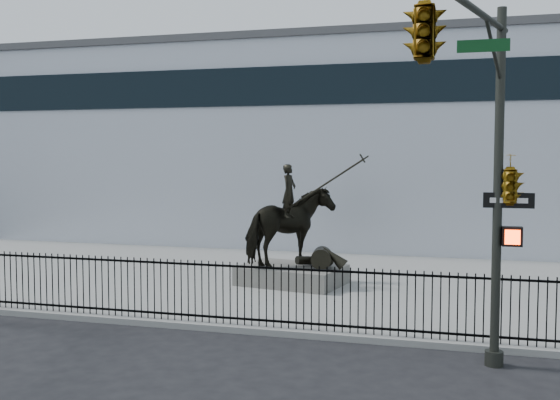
# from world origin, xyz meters

# --- Properties ---
(ground) EXTENTS (120.00, 120.00, 0.00)m
(ground) POSITION_xyz_m (0.00, 0.00, 0.00)
(ground) COLOR black
(ground) RESTS_ON ground
(plaza) EXTENTS (30.00, 12.00, 0.15)m
(plaza) POSITION_xyz_m (0.00, 7.00, 0.07)
(plaza) COLOR gray
(plaza) RESTS_ON ground
(building) EXTENTS (44.00, 14.00, 9.00)m
(building) POSITION_xyz_m (0.00, 20.00, 4.50)
(building) COLOR silver
(building) RESTS_ON ground
(picket_fence) EXTENTS (22.10, 0.10, 1.50)m
(picket_fence) POSITION_xyz_m (0.00, 1.25, 0.90)
(picket_fence) COLOR black
(picket_fence) RESTS_ON plaza
(statue_plinth) EXTENTS (3.40, 2.64, 0.57)m
(statue_plinth) POSITION_xyz_m (1.26, 6.31, 0.44)
(statue_plinth) COLOR #615F58
(statue_plinth) RESTS_ON plaza
(equestrian_statue) EXTENTS (3.87, 2.77, 3.33)m
(equestrian_statue) POSITION_xyz_m (1.31, 6.30, 1.93)
(equestrian_statue) COLOR black
(equestrian_statue) RESTS_ON statue_plinth
(traffic_signal_right) EXTENTS (2.17, 6.86, 7.00)m
(traffic_signal_right) POSITION_xyz_m (6.47, -2.00, 4.85)
(traffic_signal_right) COLOR #252722
(traffic_signal_right) RESTS_ON ground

